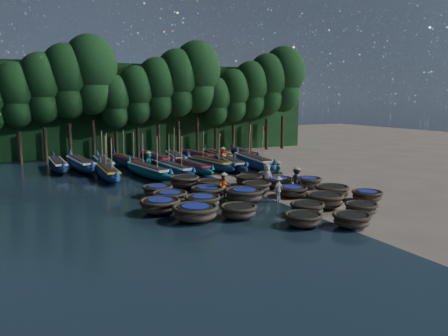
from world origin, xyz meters
name	(u,v)px	position (x,y,z in m)	size (l,w,h in m)	color
ground	(246,189)	(0.00, 0.00, 0.00)	(120.00, 120.00, 0.00)	#7F6E5D
foliage_wall	(148,109)	(0.00, 23.50, 5.00)	(40.00, 3.00, 10.00)	black
coracle_2	(303,219)	(-1.71, -8.98, 0.37)	(2.32, 2.32, 0.65)	brown
coracle_3	(352,220)	(0.30, -10.17, 0.39)	(2.28, 2.28, 0.68)	brown
coracle_4	(361,208)	(2.46, -8.53, 0.36)	(1.84, 1.84, 0.63)	brown
coracle_5	(195,212)	(-6.11, -5.75, 0.47)	(2.79, 2.79, 0.81)	brown
coracle_6	(239,211)	(-3.89, -6.31, 0.41)	(2.39, 2.39, 0.71)	brown
coracle_7	(307,208)	(-0.31, -7.42, 0.40)	(2.04, 2.04, 0.70)	brown
coracle_8	(325,200)	(1.59, -6.53, 0.48)	(2.21, 2.21, 0.84)	brown
coracle_9	(367,195)	(5.01, -6.31, 0.37)	(2.29, 2.29, 0.64)	brown
coracle_10	(160,205)	(-7.27, -3.51, 0.45)	(2.34, 2.34, 0.78)	brown
coracle_11	(203,201)	(-4.72, -3.46, 0.41)	(2.40, 2.40, 0.71)	brown
coracle_12	(244,195)	(-1.85, -3.18, 0.46)	(2.67, 2.67, 0.79)	brown
coracle_13	(292,191)	(1.61, -3.26, 0.37)	(2.18, 2.18, 0.65)	brown
coracle_14	(332,191)	(3.51, -4.83, 0.48)	(2.36, 2.36, 0.83)	brown
coracle_15	(170,197)	(-6.04, -1.57, 0.41)	(2.31, 2.31, 0.71)	brown
coracle_16	(207,192)	(-3.57, -1.54, 0.45)	(2.59, 2.59, 0.78)	brown
coracle_17	(256,187)	(-0.04, -1.51, 0.45)	(2.01, 2.01, 0.78)	brown
coracle_18	(278,182)	(2.26, -0.58, 0.43)	(2.39, 2.39, 0.75)	brown
coracle_19	(308,182)	(4.11, -1.61, 0.44)	(1.96, 1.96, 0.77)	brown
coracle_20	(158,190)	(-6.13, 0.58, 0.40)	(2.29, 2.29, 0.70)	brown
coracle_21	(184,181)	(-3.64, 2.30, 0.48)	(2.37, 2.37, 0.85)	brown
coracle_22	(210,185)	(-2.40, 0.60, 0.43)	(2.31, 2.31, 0.75)	brown
coracle_23	(249,180)	(0.90, 1.19, 0.40)	(2.34, 2.34, 0.71)	brown
coracle_24	(270,177)	(2.93, 1.52, 0.42)	(2.25, 2.25, 0.74)	brown
long_boat_2	(108,172)	(-7.78, 8.23, 0.53)	(1.57, 7.83, 3.32)	navy
long_boat_3	(148,171)	(-4.75, 7.43, 0.54)	(2.57, 7.98, 3.43)	navy
long_boat_4	(174,169)	(-2.59, 7.55, 0.53)	(1.92, 7.79, 3.32)	navy
long_boat_5	(193,167)	(-0.69, 8.11, 0.50)	(1.78, 7.38, 1.30)	navy
long_boat_6	(209,164)	(1.25, 8.96, 0.52)	(2.53, 7.68, 3.30)	navy
long_boat_7	(230,163)	(2.99, 8.24, 0.54)	(2.46, 8.03, 1.42)	#10193C
long_boat_8	(254,162)	(5.06, 7.72, 0.62)	(2.71, 9.08, 3.89)	navy
long_boat_9	(58,165)	(-10.88, 14.08, 0.52)	(1.51, 7.78, 1.37)	#10193C
long_boat_10	(81,164)	(-9.08, 13.41, 0.57)	(2.23, 8.46, 1.49)	navy
long_boat_11	(104,163)	(-7.15, 13.21, 0.53)	(1.63, 7.86, 3.34)	navy
long_boat_12	(127,161)	(-4.92, 13.58, 0.53)	(2.25, 7.75, 3.31)	#10193C
long_boat_13	(156,159)	(-2.32, 13.34, 0.60)	(1.93, 8.92, 1.57)	#10193C
long_boat_14	(176,158)	(-0.21, 13.68, 0.54)	(2.52, 7.91, 3.40)	navy
long_boat_15	(198,156)	(2.40, 14.34, 0.50)	(2.15, 7.49, 1.33)	navy
long_boat_16	(218,156)	(4.00, 12.98, 0.57)	(2.03, 8.42, 1.48)	#10193C
long_boat_17	(244,154)	(7.00, 13.09, 0.55)	(2.71, 8.10, 1.44)	#10193C
fisherman_0	(267,176)	(1.55, -0.26, 0.90)	(0.90, 0.97, 1.87)	silver
fisherman_1	(278,171)	(3.37, 1.16, 0.90)	(0.52, 0.64, 1.77)	#176360
fisherman_2	(224,185)	(-2.58, -1.87, 0.86)	(0.88, 0.75, 1.80)	#B44718
fisherman_3	(297,179)	(2.90, -1.89, 0.84)	(0.60, 1.03, 1.78)	black
fisherman_4	(278,189)	(0.00, -4.09, 0.82)	(0.94, 0.64, 1.69)	silver
fisherman_5	(149,161)	(-3.82, 10.44, 0.87)	(1.37, 1.49, 1.86)	#176360
fisherman_6	(223,157)	(2.85, 9.50, 0.95)	(0.97, 0.71, 2.00)	#B44718
tree_1	(16,94)	(-13.70, 20.00, 6.65)	(4.09, 4.09, 9.65)	black
tree_2	(42,87)	(-11.40, 20.00, 7.32)	(4.51, 4.51, 10.63)	black
tree_3	(67,80)	(-9.10, 20.00, 8.00)	(4.92, 4.92, 11.60)	black
tree_4	(91,74)	(-6.80, 20.00, 8.67)	(5.34, 5.34, 12.58)	black
tree_5	(115,101)	(-4.50, 20.00, 5.97)	(3.68, 3.68, 8.68)	black
tree_6	(136,95)	(-2.20, 20.00, 6.65)	(4.09, 4.09, 9.65)	black
tree_7	(157,88)	(0.10, 20.00, 7.32)	(4.51, 4.51, 10.63)	black
tree_8	(177,82)	(2.40, 20.00, 8.00)	(4.92, 4.92, 11.60)	black
tree_9	(197,76)	(4.70, 20.00, 8.67)	(5.34, 5.34, 12.58)	black
tree_10	(216,101)	(7.00, 20.00, 5.97)	(3.68, 3.68, 8.68)	black
tree_11	(233,95)	(9.30, 20.00, 6.65)	(4.09, 4.09, 9.65)	black
tree_12	(251,89)	(11.60, 20.00, 7.32)	(4.51, 4.51, 10.63)	black
tree_13	(267,84)	(13.90, 20.00, 8.00)	(4.92, 4.92, 11.60)	black
tree_14	(283,78)	(16.20, 20.00, 8.67)	(5.34, 5.34, 12.58)	black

